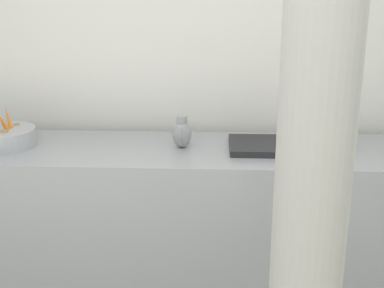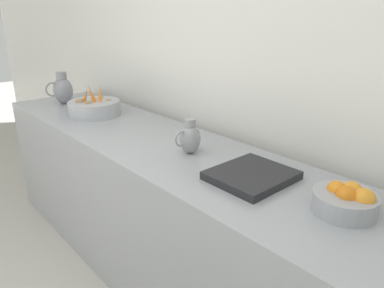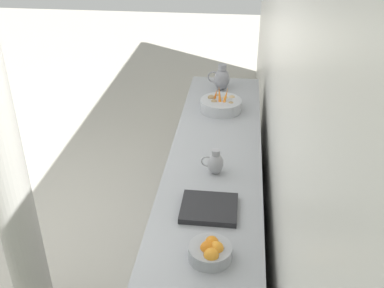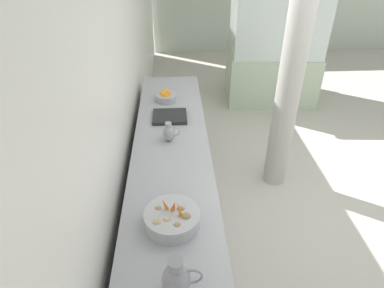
# 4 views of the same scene
# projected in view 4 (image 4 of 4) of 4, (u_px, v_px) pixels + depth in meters

# --- Properties ---
(ground_plane) EXTENTS (16.68, 16.68, 0.00)m
(ground_plane) POSITION_uv_depth(u_px,v_px,m) (314.00, 208.00, 3.56)
(ground_plane) COLOR #B7B2A5
(tile_wall_left) EXTENTS (0.10, 9.61, 3.00)m
(tile_wall_left) POSITION_uv_depth(u_px,v_px,m) (118.00, 65.00, 2.95)
(tile_wall_left) COLOR white
(tile_wall_left) RESTS_ON ground_plane
(prep_counter) EXTENTS (0.68, 3.31, 0.91)m
(prep_counter) POSITION_uv_depth(u_px,v_px,m) (173.00, 189.00, 3.13)
(prep_counter) COLOR #9EA0A5
(prep_counter) RESTS_ON ground_plane
(vegetable_colander) EXTENTS (0.36, 0.36, 0.22)m
(vegetable_colander) POSITION_uv_depth(u_px,v_px,m) (172.00, 218.00, 2.13)
(vegetable_colander) COLOR #ADAFB5
(vegetable_colander) RESTS_ON prep_counter
(orange_bowl) EXTENTS (0.23, 0.23, 0.11)m
(orange_bowl) POSITION_uv_depth(u_px,v_px,m) (166.00, 97.00, 3.65)
(orange_bowl) COLOR #9EA0A5
(orange_bowl) RESTS_ON prep_counter
(metal_pitcher_tall) EXTENTS (0.21, 0.15, 0.25)m
(metal_pitcher_tall) POSITION_uv_depth(u_px,v_px,m) (177.00, 279.00, 1.69)
(metal_pitcher_tall) COLOR gray
(metal_pitcher_tall) RESTS_ON prep_counter
(metal_pitcher_short) EXTENTS (0.15, 0.11, 0.18)m
(metal_pitcher_short) POSITION_uv_depth(u_px,v_px,m) (169.00, 133.00, 2.95)
(metal_pitcher_short) COLOR #939399
(metal_pitcher_short) RESTS_ON prep_counter
(counter_sink_basin) EXTENTS (0.34, 0.30, 0.04)m
(counter_sink_basin) POSITION_uv_depth(u_px,v_px,m) (170.00, 117.00, 3.33)
(counter_sink_basin) COLOR #232326
(counter_sink_basin) RESTS_ON prep_counter
(glass_block_booth) EXTENTS (1.57, 1.24, 2.01)m
(glass_block_booth) POSITION_uv_depth(u_px,v_px,m) (274.00, 40.00, 5.34)
(glass_block_booth) COLOR #ADC1A3
(glass_block_booth) RESTS_ON ground_plane
(support_column) EXTENTS (0.25, 0.25, 3.00)m
(support_column) POSITION_uv_depth(u_px,v_px,m) (294.00, 56.00, 3.15)
(support_column) COLOR #B2AFA8
(support_column) RESTS_ON ground_plane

